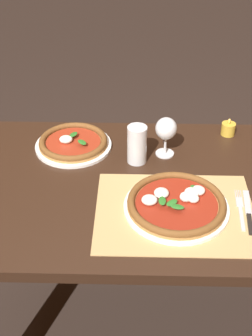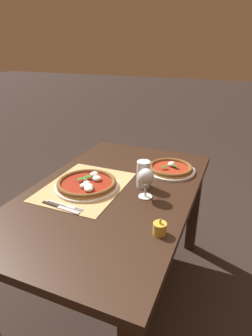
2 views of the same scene
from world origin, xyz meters
TOP-DOWN VIEW (x-y plane):
  - ground_plane at (0.00, 0.00)m, footprint 24.00×24.00m
  - dining_table at (0.00, 0.00)m, footprint 1.36×0.83m
  - paper_placemat at (0.03, -0.15)m, footprint 0.51×0.40m
  - pizza_near at (0.03, -0.13)m, footprint 0.34×0.34m
  - pizza_far at (-0.34, 0.23)m, footprint 0.29×0.29m
  - wine_glass at (0.01, 0.19)m, footprint 0.08×0.08m
  - pint_glass at (-0.10, 0.14)m, footprint 0.07×0.07m
  - fork at (0.24, -0.13)m, footprint 0.03×0.20m
  - knife at (0.26, -0.15)m, footprint 0.04×0.22m
  - votive_candle at (0.27, 0.34)m, footprint 0.06×0.06m

SIDE VIEW (x-z plane):
  - ground_plane at x=0.00m, z-range 0.00..0.00m
  - dining_table at x=0.00m, z-range 0.26..1.00m
  - paper_placemat at x=0.03m, z-range 0.74..0.74m
  - fork at x=0.24m, z-range 0.74..0.75m
  - knife at x=0.26m, z-range 0.74..0.75m
  - pizza_far at x=-0.34m, z-range 0.73..0.78m
  - pizza_near at x=0.03m, z-range 0.74..0.79m
  - votive_candle at x=0.27m, z-range 0.73..0.80m
  - pint_glass at x=-0.10m, z-range 0.74..0.88m
  - wine_glass at x=0.01m, z-range 0.77..0.92m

